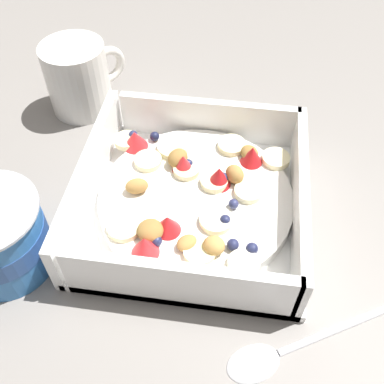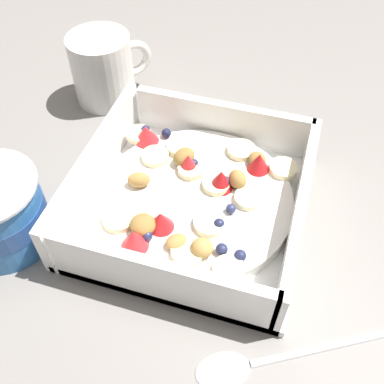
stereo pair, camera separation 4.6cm
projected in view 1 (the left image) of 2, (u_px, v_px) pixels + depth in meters
The scene contains 4 objects.
ground_plane at pixel (194, 218), 0.48m from camera, with size 2.40×2.40×0.00m, color gray.
fruit_bowl at pixel (192, 198), 0.47m from camera, with size 0.23×0.23×0.06m.
spoon at pixel (282, 350), 0.38m from camera, with size 0.10×0.16×0.01m.
coffee_mug at pixel (79, 78), 0.57m from camera, with size 0.09×0.09×0.09m.
Camera 1 is at (-0.29, -0.04, 0.38)m, focal length 41.68 mm.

